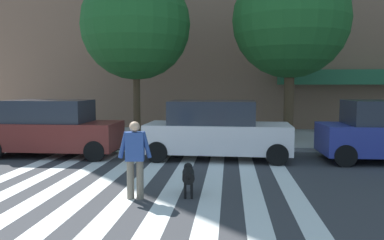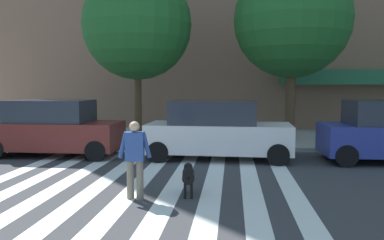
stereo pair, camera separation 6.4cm
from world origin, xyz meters
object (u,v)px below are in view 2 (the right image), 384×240
Objects in this scene: parked_car_behind_first at (55,128)px; street_tree_nearest at (137,25)px; parked_car_third_in_line at (217,131)px; dog_on_leash at (188,175)px; street_tree_middle at (292,20)px; pedestrian_dog_walker at (135,155)px.

parked_car_behind_first is 0.63× the size of street_tree_nearest.
dog_on_leash is at bearing -96.07° from parked_car_third_in_line.
street_tree_nearest reaches higher than parked_car_behind_first.
parked_car_behind_first is 4.30× the size of dog_on_leash.
street_tree_nearest is 9.11m from dog_on_leash.
street_tree_middle reaches higher than parked_car_third_in_line.
parked_car_third_in_line is at bearing 71.73° from pedestrian_dog_walker.
parked_car_behind_first is 0.93× the size of parked_car_third_in_line.
parked_car_third_in_line is 0.66× the size of street_tree_middle.
dog_on_leash is (-3.23, -7.64, -4.47)m from street_tree_middle.
dog_on_leash is at bearing -112.94° from street_tree_middle.
pedestrian_dog_walker is 1.24m from dog_on_leash.
street_tree_middle is at bearing 1.72° from street_tree_nearest.
street_tree_middle is (2.78, 3.38, 4.00)m from parked_car_third_in_line.
parked_car_third_in_line is 6.05m from street_tree_nearest.
street_tree_nearest is 8.92m from pedestrian_dog_walker.
street_tree_nearest is at bearing 136.57° from parked_car_third_in_line.
street_tree_nearest reaches higher than dog_on_leash.
parked_car_third_in_line is 5.93m from street_tree_middle.
parked_car_third_in_line reaches higher than pedestrian_dog_walker.
pedestrian_dog_walker is (-1.53, -4.64, 0.01)m from parked_car_third_in_line.
street_tree_middle reaches higher than street_tree_nearest.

